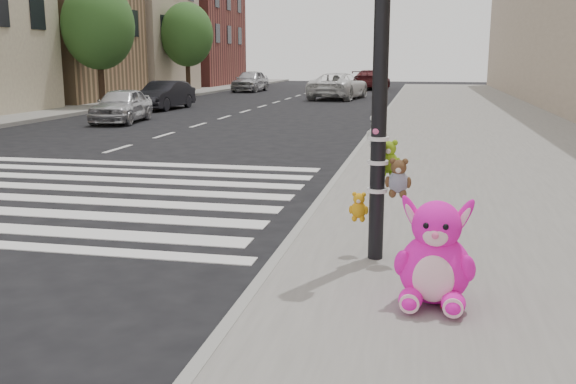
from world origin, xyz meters
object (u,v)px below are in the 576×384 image
(car_silver_far, at_px, (122,105))
(red_teddy, at_px, (445,297))
(car_white_near, at_px, (338,86))
(pink_bunny, at_px, (435,260))
(signal_pole, at_px, (382,103))
(car_dark_far, at_px, (165,95))

(car_silver_far, bearing_deg, red_teddy, -62.89)
(red_teddy, height_order, car_white_near, car_white_near)
(pink_bunny, bearing_deg, signal_pole, 118.51)
(signal_pole, xyz_separation_m, pink_bunny, (0.57, -1.24, -1.27))
(car_silver_far, bearing_deg, signal_pole, -62.29)
(pink_bunny, xyz_separation_m, car_white_near, (-4.86, 30.70, 0.19))
(signal_pole, distance_m, pink_bunny, 1.87)
(pink_bunny, xyz_separation_m, red_teddy, (0.10, -0.07, -0.30))
(red_teddy, bearing_deg, signal_pole, 95.73)
(car_white_near, bearing_deg, car_silver_far, 76.54)
(signal_pole, bearing_deg, car_silver_far, 124.80)
(red_teddy, height_order, car_silver_far, car_silver_far)
(signal_pole, bearing_deg, pink_bunny, -65.28)
(pink_bunny, bearing_deg, red_teddy, -31.67)
(car_dark_far, relative_size, car_white_near, 0.73)
(red_teddy, height_order, car_dark_far, car_dark_far)
(car_silver_far, bearing_deg, car_white_near, 61.55)
(pink_bunny, relative_size, red_teddy, 4.84)
(signal_pole, bearing_deg, car_dark_far, 118.12)
(signal_pole, height_order, pink_bunny, signal_pole)
(car_white_near, bearing_deg, red_teddy, 107.05)
(signal_pole, height_order, red_teddy, signal_pole)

